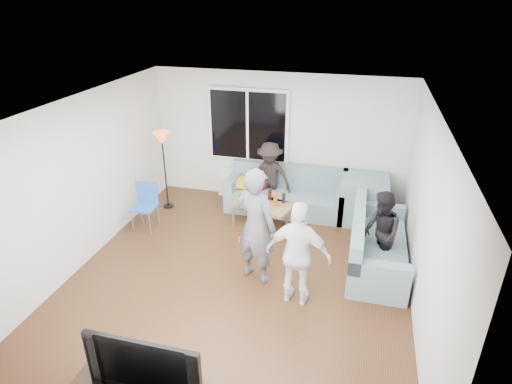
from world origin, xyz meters
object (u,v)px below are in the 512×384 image
(player_right, at_px, (299,255))
(spectator_right, at_px, (381,233))
(side_chair, at_px, (144,208))
(floor_lamp, at_px, (165,171))
(coffee_table, at_px, (263,213))
(sofa_right_section, at_px, (379,241))
(player_left, at_px, (256,226))
(television, at_px, (149,359))
(spectator_back, at_px, (270,176))
(sofa_back_section, at_px, (286,191))

(player_right, distance_m, spectator_right, 1.50)
(side_chair, xyz_separation_m, floor_lamp, (0.00, 0.91, 0.35))
(coffee_table, bearing_deg, side_chair, -158.76)
(sofa_right_section, relative_size, player_left, 1.12)
(floor_lamp, bearing_deg, player_right, -36.28)
(spectator_right, xyz_separation_m, television, (-2.18, -3.17, 0.11))
(side_chair, relative_size, spectator_back, 0.63)
(coffee_table, relative_size, floor_lamp, 0.71)
(coffee_table, distance_m, side_chair, 2.16)
(spectator_back, height_order, television, spectator_back)
(sofa_right_section, bearing_deg, floor_lamp, 76.20)
(television, bearing_deg, player_right, 62.82)
(sofa_right_section, bearing_deg, player_right, 137.82)
(coffee_table, bearing_deg, spectator_right, -26.32)
(player_right, relative_size, spectator_back, 1.12)
(side_chair, relative_size, player_left, 0.48)
(floor_lamp, bearing_deg, side_chair, -90.00)
(floor_lamp, bearing_deg, spectator_back, 13.35)
(coffee_table, height_order, spectator_right, spectator_right)
(sofa_back_section, distance_m, coffee_table, 0.70)
(sofa_right_section, xyz_separation_m, spectator_back, (-2.09, 1.47, 0.26))
(floor_lamp, height_order, spectator_right, floor_lamp)
(spectator_back, bearing_deg, player_left, -73.83)
(coffee_table, bearing_deg, television, -91.48)
(sofa_right_section, xyz_separation_m, floor_lamp, (-4.07, 1.00, 0.36))
(player_right, xyz_separation_m, spectator_right, (1.08, 1.03, -0.10))
(television, bearing_deg, sofa_back_section, 84.92)
(sofa_right_section, bearing_deg, television, 146.81)
(sofa_right_section, height_order, television, television)
(coffee_table, height_order, television, television)
(sofa_back_section, bearing_deg, player_left, -90.47)
(player_left, relative_size, spectator_back, 1.31)
(sofa_right_section, bearing_deg, spectator_right, -180.00)
(sofa_back_section, distance_m, player_right, 2.74)
(sofa_back_section, bearing_deg, floor_lamp, -169.23)
(floor_lamp, xyz_separation_m, spectator_right, (4.07, -1.16, -0.12))
(player_right, distance_m, spectator_back, 2.85)
(sofa_right_section, xyz_separation_m, player_left, (-1.77, -0.82, 0.47))
(sofa_back_section, xyz_separation_m, coffee_table, (-0.32, -0.58, -0.22))
(player_left, xyz_separation_m, spectator_back, (-0.31, 2.29, -0.21))
(spectator_right, bearing_deg, sofa_right_section, 160.34)
(player_right, xyz_separation_m, television, (-1.10, -2.14, 0.01))
(spectator_back, bearing_deg, television, -82.74)
(sofa_back_section, bearing_deg, television, -95.08)
(television, bearing_deg, spectator_back, 88.90)
(sofa_back_section, xyz_separation_m, player_left, (-0.02, -2.26, 0.47))
(floor_lamp, distance_m, spectator_right, 4.23)
(floor_lamp, relative_size, spectator_right, 1.18)
(coffee_table, bearing_deg, sofa_back_section, 61.37)
(sofa_right_section, xyz_separation_m, coffee_table, (-2.07, 0.86, -0.22))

